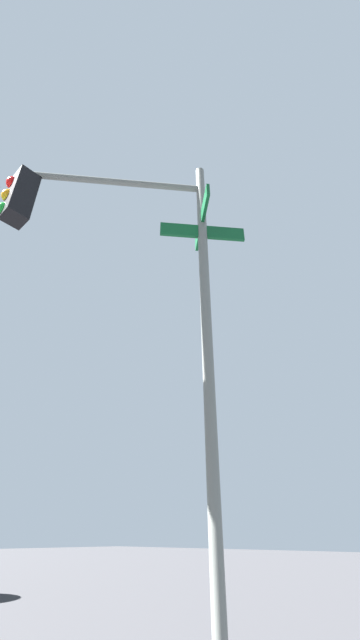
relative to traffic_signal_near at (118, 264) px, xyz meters
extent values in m
cylinder|color=slate|center=(-0.69, -0.78, -1.32)|extent=(0.12, 0.12, 6.36)
cylinder|color=slate|center=(0.10, 0.11, 1.46)|extent=(1.64, 1.84, 0.09)
cube|color=black|center=(0.88, 1.00, 1.01)|extent=(0.28, 0.28, 0.80)
sphere|color=red|center=(0.98, 1.11, 1.26)|extent=(0.18, 0.18, 0.18)
sphere|color=orange|center=(0.98, 1.11, 1.01)|extent=(0.18, 0.18, 0.18)
sphere|color=green|center=(0.98, 1.11, 0.76)|extent=(0.18, 0.18, 0.18)
cube|color=#0F5128|center=(-0.69, -0.78, 0.63)|extent=(0.76, 0.85, 0.20)
cube|color=#0F5128|center=(-0.69, -0.78, 0.85)|extent=(0.78, 0.69, 0.20)
camera|label=1|loc=(-2.82, 1.96, -2.78)|focal=20.36mm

